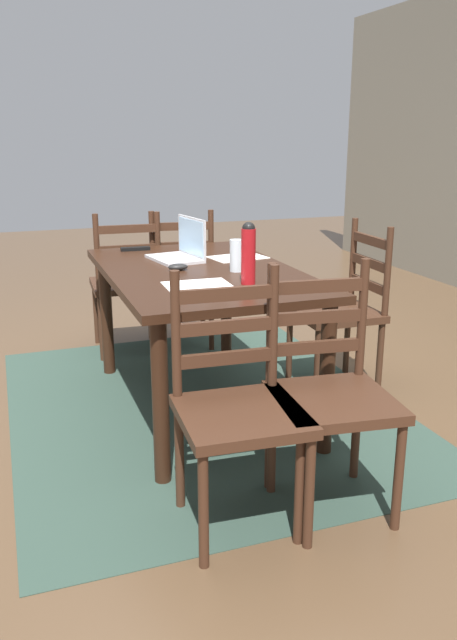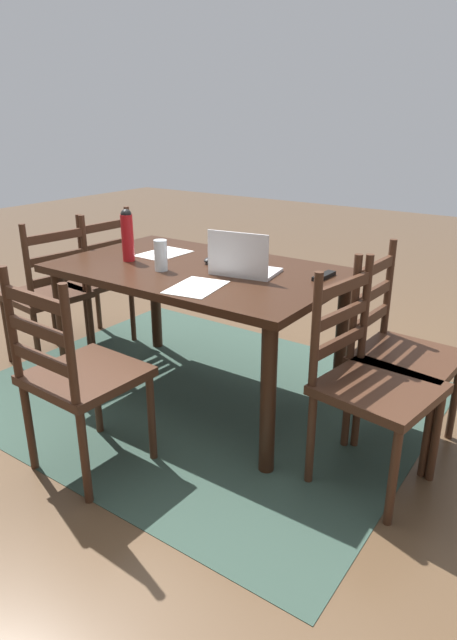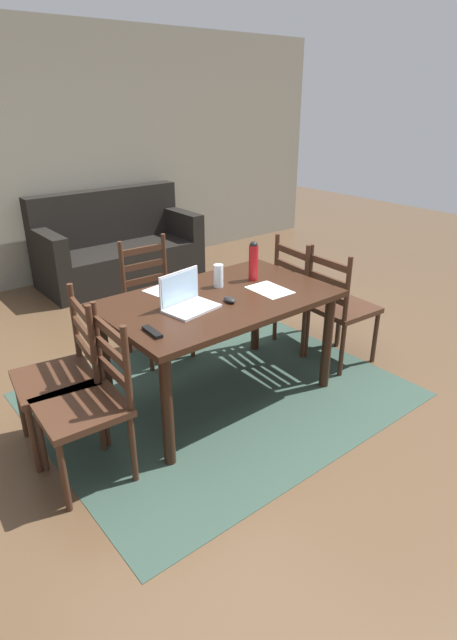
# 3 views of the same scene
# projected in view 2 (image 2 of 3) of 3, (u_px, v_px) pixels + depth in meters

# --- Properties ---
(ground_plane) EXTENTS (14.00, 14.00, 0.00)m
(ground_plane) POSITION_uv_depth(u_px,v_px,m) (200.00, 394.00, 3.08)
(ground_plane) COLOR brown
(area_rug) EXTENTS (2.43, 1.97, 0.01)m
(area_rug) POSITION_uv_depth(u_px,v_px,m) (200.00, 394.00, 3.08)
(area_rug) COLOR #2D4238
(area_rug) RESTS_ON ground
(dining_table) EXTENTS (1.51, 0.93, 0.76)m
(dining_table) POSITION_uv_depth(u_px,v_px,m) (198.00, 285.00, 2.85)
(dining_table) COLOR black
(dining_table) RESTS_ON ground
(chair_right_far) EXTENTS (0.49, 0.49, 0.95)m
(chair_right_far) POSITION_uv_depth(u_px,v_px,m) (48.00, 294.00, 3.33)
(chair_right_far) COLOR #3D2316
(chair_right_far) RESTS_ON ground
(chair_left_far) EXTENTS (0.50, 0.50, 0.95)m
(chair_left_far) POSITION_uv_depth(u_px,v_px,m) (370.00, 383.00, 2.22)
(chair_left_far) COLOR #3D2316
(chair_left_far) RESTS_ON ground
(chair_right_near) EXTENTS (0.47, 0.47, 0.95)m
(chair_right_near) POSITION_uv_depth(u_px,v_px,m) (94.00, 280.00, 3.62)
(chair_right_near) COLOR #3D2316
(chair_right_near) RESTS_ON ground
(chair_far_head) EXTENTS (0.45, 0.45, 0.95)m
(chair_far_head) POSITION_uv_depth(u_px,v_px,m) (78.00, 376.00, 2.28)
(chair_far_head) COLOR #3D2316
(chair_far_head) RESTS_ON ground
(chair_left_near) EXTENTS (0.46, 0.46, 0.95)m
(chair_left_near) POSITION_uv_depth(u_px,v_px,m) (399.00, 353.00, 2.50)
(chair_left_near) COLOR #3D2316
(chair_left_near) RESTS_ON ground
(laptop) EXTENTS (0.35, 0.27, 0.23)m
(laptop) POSITION_uv_depth(u_px,v_px,m) (242.00, 264.00, 2.66)
(laptop) COLOR silver
(laptop) RESTS_ON dining_table
(water_bottle) EXTENTS (0.07, 0.07, 0.28)m
(water_bottle) POSITION_uv_depth(u_px,v_px,m) (127.00, 234.00, 2.89)
(water_bottle) COLOR #A81419
(water_bottle) RESTS_ON dining_table
(drinking_glass) EXTENTS (0.07, 0.07, 0.16)m
(drinking_glass) POSITION_uv_depth(u_px,v_px,m) (161.00, 255.00, 2.73)
(drinking_glass) COLOR silver
(drinking_glass) RESTS_ON dining_table
(computer_mouse) EXTENTS (0.07, 0.10, 0.03)m
(computer_mouse) POSITION_uv_depth(u_px,v_px,m) (211.00, 260.00, 2.89)
(computer_mouse) COLOR black
(computer_mouse) RESTS_ON dining_table
(tv_remote) EXTENTS (0.05, 0.17, 0.02)m
(tv_remote) POSITION_uv_depth(u_px,v_px,m) (324.00, 276.00, 2.62)
(tv_remote) COLOR black
(tv_remote) RESTS_ON dining_table
(paper_stack_left) EXTENTS (0.22, 0.30, 0.00)m
(paper_stack_left) POSITION_uv_depth(u_px,v_px,m) (164.00, 254.00, 3.09)
(paper_stack_left) COLOR white
(paper_stack_left) RESTS_ON dining_table
(paper_stack_right) EXTENTS (0.26, 0.33, 0.00)m
(paper_stack_right) POSITION_uv_depth(u_px,v_px,m) (196.00, 287.00, 2.48)
(paper_stack_right) COLOR white
(paper_stack_right) RESTS_ON dining_table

